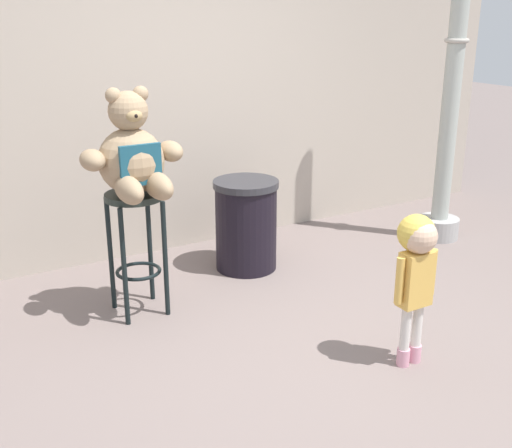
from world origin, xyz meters
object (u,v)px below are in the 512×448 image
trash_bin (246,225)px  bar_stool_with_teddy (136,230)px  teddy_bear (133,157)px  child_walking (416,258)px  lamppost (450,106)px

trash_bin → bar_stool_with_teddy: bearing=-162.8°
teddy_bear → trash_bin: teddy_bear is taller
bar_stool_with_teddy → teddy_bear: bearing=-90.0°
bar_stool_with_teddy → child_walking: 1.75m
bar_stool_with_teddy → teddy_bear: 0.48m
teddy_bear → lamppost: 2.76m
bar_stool_with_teddy → child_walking: (1.09, -1.37, 0.07)m
teddy_bear → trash_bin: (0.97, 0.33, -0.70)m
child_walking → lamppost: (1.67, 1.42, 0.51)m
bar_stool_with_teddy → lamppost: bearing=1.1°
teddy_bear → child_walking: teddy_bear is taller
teddy_bear → child_walking: bearing=-50.9°
child_walking → trash_bin: bearing=44.2°
teddy_bear → lamppost: size_ratio=0.23×
bar_stool_with_teddy → trash_bin: size_ratio=1.17×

